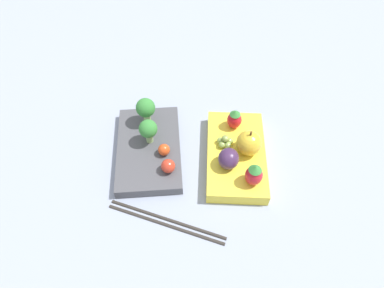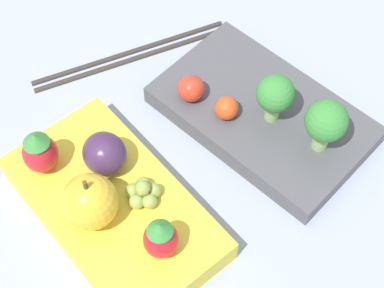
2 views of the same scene
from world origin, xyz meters
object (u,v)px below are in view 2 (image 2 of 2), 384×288
object	(u,v)px
plum	(105,154)
bento_box_fruit	(114,208)
strawberry_1	(40,152)
cherry_tomato_0	(226,108)
cherry_tomato_1	(191,88)
broccoli_floret_0	(275,95)
strawberry_0	(161,238)
grape_cluster	(143,193)
chopsticks_pair	(131,54)
apple	(90,202)
bento_box_savoury	(262,115)
broccoli_floret_1	(326,122)

from	to	relation	value
plum	bento_box_fruit	bearing A→B (deg)	-25.50
bento_box_fruit	strawberry_1	world-z (taller)	strawberry_1
cherry_tomato_0	cherry_tomato_1	bearing A→B (deg)	-160.61
broccoli_floret_0	strawberry_0	xyz separation A→B (m)	(0.05, -0.16, -0.01)
cherry_tomato_1	grape_cluster	size ratio (longest dim) A/B	0.84
chopsticks_pair	apple	bearing A→B (deg)	-42.83
bento_box_fruit	broccoli_floret_0	size ratio (longest dim) A/B	3.78
plum	bento_box_savoury	bearing A→B (deg)	77.63
bento_box_savoury	broccoli_floret_1	size ratio (longest dim) A/B	3.72
cherry_tomato_0	cherry_tomato_1	xyz separation A→B (m)	(-0.04, -0.01, 0.00)
bento_box_savoury	apple	distance (m)	0.19
broccoli_floret_0	cherry_tomato_1	world-z (taller)	broccoli_floret_0
strawberry_0	plum	bearing A→B (deg)	174.74
bento_box_fruit	grape_cluster	size ratio (longest dim) A/B	6.58
apple	chopsticks_pair	world-z (taller)	apple
strawberry_1	bento_box_savoury	bearing A→B (deg)	71.40
broccoli_floret_1	bento_box_fruit	bearing A→B (deg)	-109.23
cherry_tomato_1	apple	bearing A→B (deg)	-69.55
apple	plum	world-z (taller)	apple
cherry_tomato_0	chopsticks_pair	size ratio (longest dim) A/B	0.11
broccoli_floret_1	strawberry_0	distance (m)	0.17
bento_box_fruit	cherry_tomato_1	bearing A→B (deg)	112.76
broccoli_floret_0	grape_cluster	xyz separation A→B (m)	(0.00, -0.14, -0.02)
broccoli_floret_1	grape_cluster	xyz separation A→B (m)	(-0.05, -0.16, -0.02)
bento_box_savoury	grape_cluster	world-z (taller)	grape_cluster
apple	grape_cluster	world-z (taller)	apple
broccoli_floret_0	cherry_tomato_0	distance (m)	0.05
bento_box_savoury	chopsticks_pair	distance (m)	0.15
bento_box_fruit	apple	world-z (taller)	apple
plum	apple	bearing A→B (deg)	-46.08
broccoli_floret_1	strawberry_1	xyz separation A→B (m)	(-0.13, -0.21, -0.01)
cherry_tomato_1	apple	xyz separation A→B (m)	(0.05, -0.14, 0.02)
cherry_tomato_0	strawberry_1	distance (m)	0.17
cherry_tomato_0	broccoli_floret_1	bearing A→B (deg)	30.51
cherry_tomato_1	strawberry_1	distance (m)	0.15
apple	cherry_tomato_0	bearing A→B (deg)	95.97
strawberry_0	strawberry_1	xyz separation A→B (m)	(-0.13, -0.04, 0.00)
bento_box_savoury	cherry_tomato_1	world-z (taller)	cherry_tomato_1
strawberry_0	strawberry_1	size ratio (longest dim) A/B	0.93
cherry_tomato_1	strawberry_1	size ratio (longest dim) A/B	0.55
plum	broccoli_floret_1	bearing A→B (deg)	59.92
apple	broccoli_floret_1	bearing A→B (deg)	73.06
broccoli_floret_1	strawberry_1	bearing A→B (deg)	-121.55
broccoli_floret_1	cherry_tomato_0	size ratio (longest dim) A/B	2.59
bento_box_savoury	grape_cluster	xyz separation A→B (m)	(0.01, -0.15, 0.02)
apple	strawberry_0	world-z (taller)	apple
strawberry_1	strawberry_0	bearing A→B (deg)	15.57
cherry_tomato_0	broccoli_floret_0	bearing A→B (deg)	49.64
broccoli_floret_1	strawberry_1	world-z (taller)	broccoli_floret_1
cherry_tomato_0	strawberry_0	distance (m)	0.15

